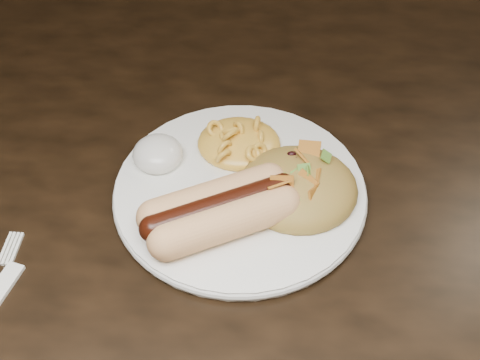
{
  "coord_description": "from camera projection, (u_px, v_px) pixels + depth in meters",
  "views": [
    {
      "loc": [
        0.08,
        -0.44,
        1.22
      ],
      "look_at": [
        0.04,
        -0.02,
        0.77
      ],
      "focal_mm": 50.0,
      "sensor_mm": 36.0,
      "label": 1
    }
  ],
  "objects": [
    {
      "name": "table",
      "position": [
        204.0,
        237.0,
        0.71
      ],
      "size": [
        1.6,
        0.9,
        0.75
      ],
      "color": "black",
      "rests_on": "floor"
    },
    {
      "name": "sour_cream",
      "position": [
        157.0,
        149.0,
        0.63
      ],
      "size": [
        0.06,
        0.06,
        0.03
      ],
      "primitive_type": "ellipsoid",
      "rotation": [
        0.0,
        0.0,
        0.43
      ],
      "color": "silver",
      "rests_on": "plate"
    },
    {
      "name": "hotdog",
      "position": [
        220.0,
        209.0,
        0.58
      ],
      "size": [
        0.12,
        0.11,
        0.03
      ],
      "rotation": [
        0.0,
        0.0,
        0.5
      ],
      "color": "#F8AB76",
      "rests_on": "plate"
    },
    {
      "name": "taco_salad",
      "position": [
        299.0,
        180.0,
        0.6
      ],
      "size": [
        0.11,
        0.1,
        0.05
      ],
      "rotation": [
        0.0,
        0.0,
        -0.17
      ],
      "color": "#C7552D",
      "rests_on": "plate"
    },
    {
      "name": "mac_and_cheese",
      "position": [
        239.0,
        135.0,
        0.65
      ],
      "size": [
        0.1,
        0.09,
        0.03
      ],
      "primitive_type": "ellipsoid",
      "rotation": [
        0.0,
        0.0,
        -0.23
      ],
      "color": "gold",
      "rests_on": "plate"
    },
    {
      "name": "plate",
      "position": [
        240.0,
        192.0,
        0.62
      ],
      "size": [
        0.24,
        0.24,
        0.01
      ],
      "primitive_type": "cylinder",
      "rotation": [
        0.0,
        0.0,
        0.02
      ],
      "color": "white",
      "rests_on": "table"
    }
  ]
}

